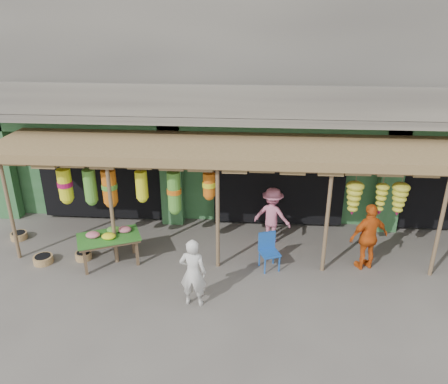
# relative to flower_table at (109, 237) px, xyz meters

# --- Properties ---
(ground) EXTENTS (80.00, 80.00, 0.00)m
(ground) POSITION_rel_flower_table_xyz_m (4.12, 0.25, -0.70)
(ground) COLOR #514C47
(ground) RESTS_ON ground
(building) EXTENTS (16.40, 6.80, 7.00)m
(building) POSITION_rel_flower_table_xyz_m (4.12, 5.12, 2.67)
(building) COLOR gray
(building) RESTS_ON ground
(awning) EXTENTS (14.00, 2.70, 2.79)m
(awning) POSITION_rel_flower_table_xyz_m (3.95, 1.05, 1.87)
(awning) COLOR brown
(awning) RESTS_ON ground
(flower_table) EXTENTS (1.67, 1.37, 0.87)m
(flower_table) POSITION_rel_flower_table_xyz_m (0.00, 0.00, 0.00)
(flower_table) COLOR brown
(flower_table) RESTS_ON ground
(blue_chair) EXTENTS (0.55, 0.56, 0.89)m
(blue_chair) POSITION_rel_flower_table_xyz_m (3.82, 0.10, -0.20)
(blue_chair) COLOR #1A4EA9
(blue_chair) RESTS_ON ground
(basket_left) EXTENTS (0.52, 0.52, 0.18)m
(basket_left) POSITION_rel_flower_table_xyz_m (-2.88, 0.98, -0.61)
(basket_left) COLOR olive
(basket_left) RESTS_ON ground
(basket_mid) EXTENTS (0.55, 0.55, 0.18)m
(basket_mid) POSITION_rel_flower_table_xyz_m (-1.68, -0.14, -0.61)
(basket_mid) COLOR olive
(basket_mid) RESTS_ON ground
(basket_right) EXTENTS (0.53, 0.53, 0.18)m
(basket_right) POSITION_rel_flower_table_xyz_m (-0.75, 0.11, -0.61)
(basket_right) COLOR olive
(basket_right) RESTS_ON ground
(person_front) EXTENTS (0.59, 0.42, 1.53)m
(person_front) POSITION_rel_flower_table_xyz_m (2.24, -1.45, 0.06)
(person_front) COLOR silver
(person_front) RESTS_ON ground
(person_vendor) EXTENTS (1.05, 0.72, 1.66)m
(person_vendor) POSITION_rel_flower_table_xyz_m (6.15, 0.26, 0.13)
(person_vendor) COLOR #D15413
(person_vendor) RESTS_ON ground
(person_shopper) EXTENTS (1.12, 0.86, 1.53)m
(person_shopper) POSITION_rel_flower_table_xyz_m (3.93, 1.37, 0.06)
(person_shopper) COLOR #D8728F
(person_shopper) RESTS_ON ground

